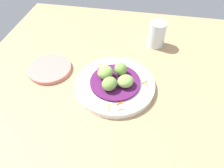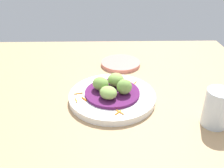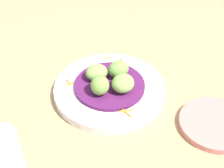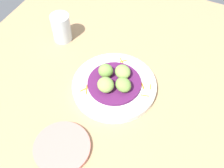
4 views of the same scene
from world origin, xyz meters
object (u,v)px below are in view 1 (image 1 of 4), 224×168
object	(u,v)px
guac_scoop_left	(105,72)
main_plate	(115,85)
guac_scoop_back	(121,69)
guac_scoop_center	(109,84)
water_glass	(157,34)
guac_scoop_right	(125,81)
side_plate_small	(50,69)

from	to	relation	value
guac_scoop_left	main_plate	bearing A→B (deg)	-19.04
guac_scoop_back	guac_scoop_left	bearing A→B (deg)	-154.04
guac_scoop_center	water_glass	distance (cm)	32.85
guac_scoop_left	water_glass	distance (cm)	29.77
guac_scoop_left	guac_scoop_back	size ratio (longest dim) A/B	1.14
guac_scoop_back	water_glass	size ratio (longest dim) A/B	0.45
guac_scoop_right	guac_scoop_back	world-z (taller)	guac_scoop_back
guac_scoop_back	water_glass	bearing A→B (deg)	64.22
main_plate	side_plate_small	xyz separation A→B (cm)	(-24.72, 3.85, -0.30)
main_plate	guac_scoop_right	world-z (taller)	guac_scoop_right
guac_scoop_back	water_glass	xyz separation A→B (cm)	(11.08, 22.94, -0.07)
guac_scoop_back	side_plate_small	world-z (taller)	guac_scoop_back
guac_scoop_center	side_plate_small	xyz separation A→B (cm)	(-23.51, 7.36, -4.23)
guac_scoop_center	main_plate	bearing A→B (deg)	70.96
guac_scoop_right	water_glass	distance (cm)	29.02
guac_scoop_left	guac_scoop_center	bearing A→B (deg)	-64.04
guac_scoop_back	water_glass	world-z (taller)	water_glass
side_plate_small	guac_scoop_left	bearing A→B (deg)	-7.10
guac_scoop_right	guac_scoop_center	bearing A→B (deg)	-154.04
guac_scoop_left	side_plate_small	world-z (taller)	guac_scoop_left
main_plate	water_glass	xyz separation A→B (cm)	(12.29, 26.44, 4.10)
main_plate	guac_scoop_center	distance (cm)	5.40
guac_scoop_center	water_glass	size ratio (longest dim) A/B	0.50
side_plate_small	water_glass	world-z (taller)	water_glass
main_plate	guac_scoop_right	xyz separation A→B (cm)	(3.51, -1.21, 3.64)
water_glass	guac_scoop_right	bearing A→B (deg)	-107.62
guac_scoop_center	side_plate_small	distance (cm)	25.00
guac_scoop_center	guac_scoop_right	size ratio (longest dim) A/B	0.96
guac_scoop_center	guac_scoop_back	xyz separation A→B (cm)	(2.42, 7.01, 0.25)
water_glass	main_plate	bearing A→B (deg)	-114.93
guac_scoop_left	guac_scoop_right	xyz separation A→B (cm)	(7.01, -2.42, -0.33)
main_plate	guac_scoop_left	distance (cm)	5.43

